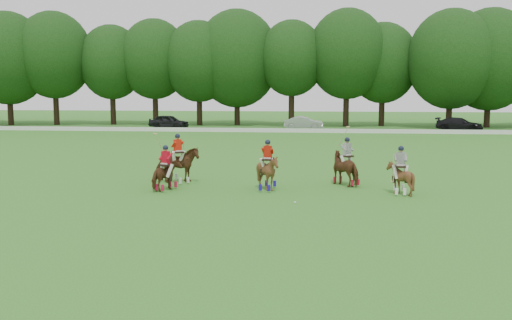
# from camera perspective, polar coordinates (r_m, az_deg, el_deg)

# --- Properties ---
(ground) EXTENTS (180.00, 180.00, 0.00)m
(ground) POSITION_cam_1_polar(r_m,az_deg,el_deg) (23.02, -1.75, -4.78)
(ground) COLOR #326D1F
(ground) RESTS_ON ground
(tree_line) EXTENTS (117.98, 14.32, 14.75)m
(tree_line) POSITION_cam_1_polar(r_m,az_deg,el_deg) (70.48, 3.85, 10.10)
(tree_line) COLOR black
(tree_line) RESTS_ON ground
(boundary_rail) EXTENTS (120.00, 0.10, 0.44)m
(boundary_rail) POSITION_cam_1_polar(r_m,az_deg,el_deg) (60.55, 3.16, 2.97)
(boundary_rail) COLOR white
(boundary_rail) RESTS_ON ground
(car_left) EXTENTS (4.95, 2.89, 1.58)m
(car_left) POSITION_cam_1_polar(r_m,az_deg,el_deg) (67.14, -8.72, 3.82)
(car_left) COLOR black
(car_left) RESTS_ON ground
(car_mid) EXTENTS (4.47, 1.69, 1.46)m
(car_mid) POSITION_cam_1_polar(r_m,az_deg,el_deg) (64.94, 4.80, 3.71)
(car_mid) COLOR #A3A3A8
(car_mid) RESTS_ON ground
(car_right) EXTENTS (5.38, 3.71, 1.45)m
(car_right) POSITION_cam_1_polar(r_m,az_deg,el_deg) (66.79, 19.67, 3.40)
(car_right) COLOR black
(car_right) RESTS_ON ground
(polo_red_a) EXTENTS (1.32, 1.82, 2.67)m
(polo_red_a) POSITION_cam_1_polar(r_m,az_deg,el_deg) (26.99, -8.99, -1.44)
(polo_red_a) COLOR #462812
(polo_red_a) RESTS_ON ground
(polo_red_b) EXTENTS (2.36, 2.33, 2.49)m
(polo_red_b) POSITION_cam_1_polar(r_m,az_deg,el_deg) (29.00, -7.81, -0.49)
(polo_red_b) COLOR #462812
(polo_red_b) RESTS_ON ground
(polo_red_c) EXTENTS (1.57, 1.71, 2.38)m
(polo_red_c) POSITION_cam_1_polar(r_m,az_deg,el_deg) (26.71, 1.17, -1.20)
(polo_red_c) COLOR #462812
(polo_red_c) RESTS_ON ground
(polo_stripe_a) EXTENTS (1.99, 2.08, 2.91)m
(polo_stripe_a) POSITION_cam_1_polar(r_m,az_deg,el_deg) (28.41, 9.05, -0.78)
(polo_stripe_a) COLOR #462812
(polo_stripe_a) RESTS_ON ground
(polo_stripe_b) EXTENTS (1.27, 1.41, 2.19)m
(polo_stripe_b) POSITION_cam_1_polar(r_m,az_deg,el_deg) (26.53, 14.21, -1.68)
(polo_stripe_b) COLOR #462812
(polo_stripe_b) RESTS_ON ground
(polo_ball) EXTENTS (0.09, 0.09, 0.09)m
(polo_ball) POSITION_cam_1_polar(r_m,az_deg,el_deg) (23.87, 3.93, -4.25)
(polo_ball) COLOR white
(polo_ball) RESTS_ON ground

